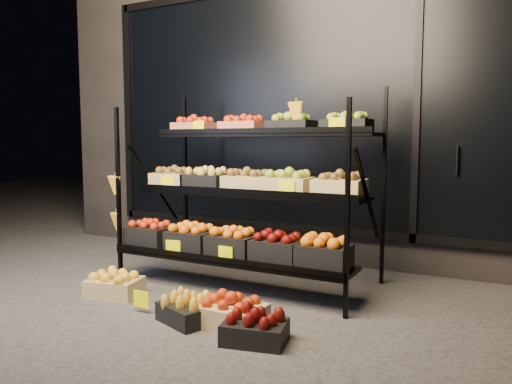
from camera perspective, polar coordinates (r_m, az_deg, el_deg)
The scene contains 9 objects.
ground at distance 3.86m, azimuth -5.70°, elevation -12.50°, with size 24.00×24.00×0.00m, color #514F4C.
building at distance 6.01m, azimuth 8.33°, elevation 10.87°, with size 6.00×2.08×3.50m.
display_rack at distance 4.20m, azimuth -1.34°, elevation 0.02°, with size 2.18×1.02×1.66m.
tag_floor_a at distance 3.70m, azimuth -12.97°, elevation -12.44°, with size 0.13×0.01×0.12m, color #F6F300.
tag_floor_b at distance 3.38m, azimuth -5.65°, elevation -14.11°, with size 0.13×0.01×0.12m, color #F6F300.
floor_crate_left at distance 4.13m, azimuth -15.87°, elevation -10.08°, with size 0.45×0.37×0.20m.
floor_crate_midleft at distance 3.46m, azimuth -7.91°, elevation -13.13°, with size 0.44×0.38×0.19m.
floor_crate_midright at distance 3.36m, azimuth -2.84°, elevation -13.51°, with size 0.43×0.32×0.21m.
floor_crate_right at distance 3.11m, azimuth -0.13°, elevation -15.26°, with size 0.43×0.35×0.19m.
Camera 1 is at (2.06, -3.03, 1.21)m, focal length 35.00 mm.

